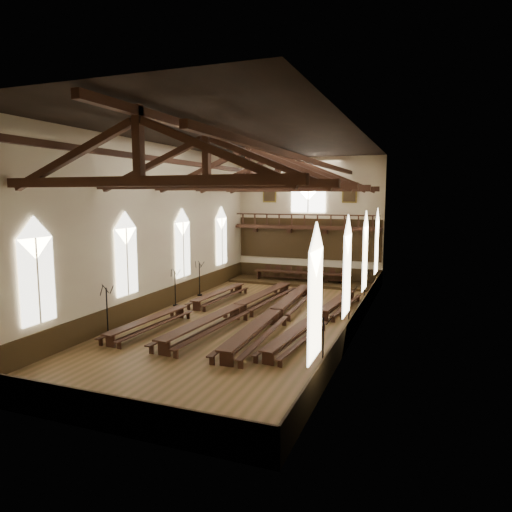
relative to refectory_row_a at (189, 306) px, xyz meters
The scene contains 21 objects.
ground 3.81m from the refectory_row_a, ahead, with size 26.00×26.00×0.00m, color brown.
room_walls 7.07m from the refectory_row_a, ahead, with size 26.00×26.00×26.00m.
wainscot_band 3.78m from the refectory_row_a, ahead, with size 12.00×26.00×1.20m.
side_windows 4.99m from the refectory_row_a, ahead, with size 11.85×19.80×4.50m.
end_window 15.17m from the refectory_row_a, 73.88° to the left, with size 2.80×0.12×3.80m.
minstrels_gallery 13.79m from the refectory_row_a, 73.60° to the left, with size 11.80×1.24×3.70m.
portraits 15.11m from the refectory_row_a, 73.88° to the left, with size 7.75×0.09×1.45m.
roof_trusses 8.60m from the refectory_row_a, ahead, with size 11.70×25.70×2.80m.
refectory_row_a is the anchor object (origin of this frame).
refectory_row_b 3.07m from the refectory_row_a, ahead, with size 2.15×14.78×0.78m.
refectory_row_c 5.33m from the refectory_row_a, ahead, with size 1.75×14.53×0.76m.
refectory_row_d 7.72m from the refectory_row_a, ahead, with size 1.92×13.69×0.66m.
dais 12.15m from the refectory_row_a, 72.18° to the left, with size 11.40×2.91×0.19m, color #30210E.
high_table 12.15m from the refectory_row_a, 72.18° to the left, with size 7.81×0.99×0.73m.
high_chairs 12.88m from the refectory_row_a, 73.23° to the left, with size 6.76×0.47×1.06m.
candelabrum_left_near 5.33m from the refectory_row_a, 109.53° to the right, with size 0.76×0.75×2.56m.
candelabrum_left_mid 2.33m from the refectory_row_a, 140.06° to the left, with size 0.65×0.73×2.37m.
candelabrum_left_far 5.07m from the refectory_row_a, 110.54° to the left, with size 0.71×0.74×2.44m.
candelabrum_right_near 11.05m from the refectory_row_a, 32.42° to the right, with size 0.63×0.72×2.34m.
candelabrum_right_mid 9.33m from the refectory_row_a, ahead, with size 0.68×0.69×2.32m.
candelabrum_right_far 11.20m from the refectory_row_a, 33.66° to the left, with size 0.64×0.71×2.33m.
Camera 1 is at (9.25, -23.19, 6.90)m, focal length 32.00 mm.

